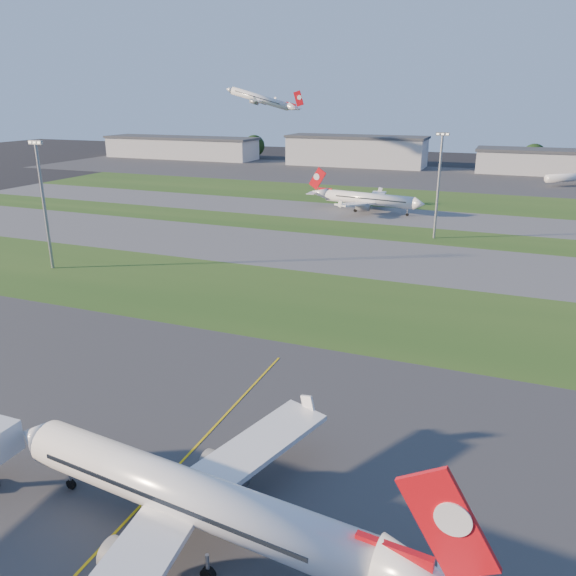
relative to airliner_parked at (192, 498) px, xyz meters
The scene contains 22 objects.
ground 12.58m from the airliner_parked, 164.67° to the left, with size 700.00×700.00×0.00m, color black.
apron_near 12.58m from the airliner_parked, 164.67° to the left, with size 300.00×70.00×0.01m, color #333335.
grass_strip_a 56.46m from the airliner_parked, 101.72° to the left, with size 300.00×34.00×0.01m, color #234918.
taxiway_a 88.97m from the airliner_parked, 97.39° to the left, with size 300.00×32.00×0.01m, color #515154.
grass_strip_b 113.79m from the airliner_parked, 95.77° to the left, with size 300.00×18.00×0.01m, color #234918.
taxiway_b 135.68m from the airliner_parked, 94.84° to the left, with size 300.00×26.00×0.01m, color #515154.
grass_strip_c 168.58m from the airliner_parked, 93.89° to the left, with size 300.00×40.00×0.01m, color #234918.
apron_far 228.46m from the airliner_parked, 92.87° to the left, with size 400.00×80.00×0.01m, color #333335.
yellow_line 8.30m from the airliner_parked, 154.02° to the left, with size 0.25×60.00×0.02m, color gold.
airliner_parked is the anchor object (origin of this frame).
airliner_taxiing 140.25m from the airliner_parked, 98.36° to the left, with size 35.61×29.95×11.19m.
airliner_departing 236.28m from the airliner_parked, 112.86° to the left, with size 34.73×29.37×10.84m.
mini_jet_near 227.67m from the airliner_parked, 79.06° to the left, with size 23.34×19.32×9.48m.
light_mast_west 86.98m from the airliner_parked, 140.31° to the left, with size 3.20×0.70×25.80m.
light_mast_centre 111.70m from the airliner_parked, 88.16° to the left, with size 3.20×0.70×25.80m.
hangar_far_west 304.46m from the airliner_parked, 122.02° to the left, with size 91.80×23.00×12.20m.
hangar_west 264.25m from the airliner_parked, 102.33° to the left, with size 71.40×23.00×15.20m.
hangar_east 261.79m from the airliner_parked, 80.42° to the left, with size 81.60×23.00×11.20m.
tree_far_west 337.78m from the airliner_parked, 126.61° to the left, with size 11.00×11.00×12.00m.
tree_west 298.93m from the airliner_parked, 113.97° to the left, with size 12.10×12.10×13.20m.
tree_mid_west 270.97m from the airliner_parked, 96.66° to the left, with size 9.90×9.90×10.80m.
tree_mid_east 273.64m from the airliner_parked, 84.01° to the left, with size 11.55×11.55×12.60m.
Camera 1 is at (31.63, -33.78, 33.61)m, focal length 35.00 mm.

